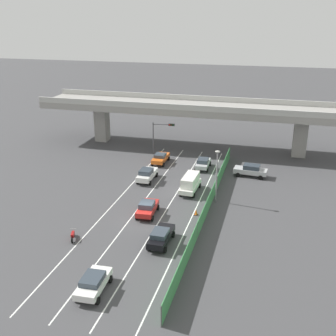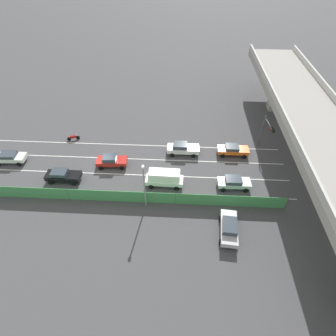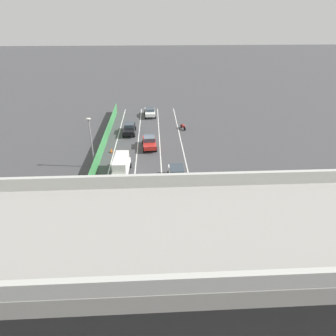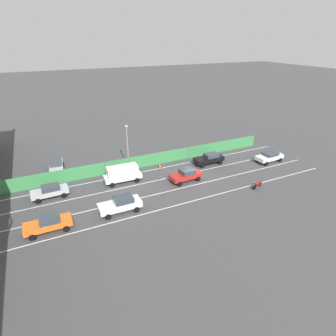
{
  "view_description": "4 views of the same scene",
  "coord_description": "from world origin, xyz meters",
  "px_view_note": "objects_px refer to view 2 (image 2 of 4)",
  "views": [
    {
      "loc": [
        13.38,
        -39.92,
        21.68
      ],
      "look_at": [
        -0.36,
        11.23,
        2.09
      ],
      "focal_mm": 44.97,
      "sensor_mm": 36.0,
      "label": 1
    },
    {
      "loc": [
        27.84,
        10.68,
        25.93
      ],
      "look_at": [
        1.21,
        9.24,
        1.09
      ],
      "focal_mm": 28.92,
      "sensor_mm": 36.0,
      "label": 2
    },
    {
      "loc": [
        -0.87,
        39.54,
        17.31
      ],
      "look_at": [
        -2.34,
        10.59,
        1.6
      ],
      "focal_mm": 30.61,
      "sensor_mm": 36.0,
      "label": 3
    },
    {
      "loc": [
        -28.75,
        17.57,
        17.49
      ],
      "look_at": [
        1.03,
        3.31,
        1.83
      ],
      "focal_mm": 29.71,
      "sensor_mm": 36.0,
      "label": 4
    }
  ],
  "objects_px": {
    "traffic_light": "(266,130)",
    "street_lamp": "(144,182)",
    "car_sedan_black": "(63,175)",
    "car_sedan_silver": "(234,182)",
    "car_hatchback_white": "(10,157)",
    "car_van_white": "(164,177)",
    "motorcycle": "(73,137)",
    "parked_wagon_silver": "(229,228)",
    "traffic_cone": "(114,192)",
    "car_sedan_red": "(111,161)",
    "car_taxi_orange": "(233,150)",
    "car_sedan_white": "(182,148)"
  },
  "relations": [
    {
      "from": "traffic_light",
      "to": "street_lamp",
      "type": "bearing_deg",
      "value": -54.26
    },
    {
      "from": "car_sedan_black",
      "to": "traffic_light",
      "type": "xyz_separation_m",
      "value": [
        -7.86,
        27.5,
        2.84
      ]
    },
    {
      "from": "car_sedan_black",
      "to": "car_sedan_silver",
      "type": "bearing_deg",
      "value": 89.89
    },
    {
      "from": "car_hatchback_white",
      "to": "car_van_white",
      "type": "distance_m",
      "value": 22.53
    },
    {
      "from": "car_hatchback_white",
      "to": "motorcycle",
      "type": "distance_m",
      "value": 9.23
    },
    {
      "from": "parked_wagon_silver",
      "to": "traffic_light",
      "type": "distance_m",
      "value": 16.54
    },
    {
      "from": "car_van_white",
      "to": "street_lamp",
      "type": "xyz_separation_m",
      "value": [
        3.62,
        -2.02,
        2.73
      ]
    },
    {
      "from": "car_van_white",
      "to": "car_sedan_black",
      "type": "distance_m",
      "value": 13.49
    },
    {
      "from": "car_van_white",
      "to": "car_sedan_black",
      "type": "relative_size",
      "value": 1.08
    },
    {
      "from": "traffic_light",
      "to": "street_lamp",
      "type": "distance_m",
      "value": 19.76
    },
    {
      "from": "traffic_cone",
      "to": "traffic_light",
      "type": "bearing_deg",
      "value": 116.16
    },
    {
      "from": "car_sedan_red",
      "to": "car_sedan_black",
      "type": "xyz_separation_m",
      "value": [
        3.26,
        -5.81,
        -0.01
      ]
    },
    {
      "from": "car_van_white",
      "to": "car_taxi_orange",
      "type": "bearing_deg",
      "value": 124.92
    },
    {
      "from": "motorcycle",
      "to": "street_lamp",
      "type": "height_order",
      "value": "street_lamp"
    },
    {
      "from": "parked_wagon_silver",
      "to": "traffic_light",
      "type": "xyz_separation_m",
      "value": [
        -14.98,
        6.44,
        2.79
      ]
    },
    {
      "from": "car_hatchback_white",
      "to": "car_sedan_white",
      "type": "height_order",
      "value": "car_sedan_white"
    },
    {
      "from": "car_sedan_silver",
      "to": "parked_wagon_silver",
      "type": "xyz_separation_m",
      "value": [
        7.08,
        -1.41,
        0.08
      ]
    },
    {
      "from": "car_sedan_silver",
      "to": "traffic_light",
      "type": "distance_m",
      "value": 9.79
    },
    {
      "from": "car_sedan_white",
      "to": "traffic_cone",
      "type": "relative_size",
      "value": 6.8
    },
    {
      "from": "car_van_white",
      "to": "car_taxi_orange",
      "type": "relative_size",
      "value": 1.09
    },
    {
      "from": "car_taxi_orange",
      "to": "car_van_white",
      "type": "bearing_deg",
      "value": -55.08
    },
    {
      "from": "car_taxi_orange",
      "to": "car_sedan_black",
      "type": "relative_size",
      "value": 0.99
    },
    {
      "from": "car_sedan_red",
      "to": "traffic_light",
      "type": "relative_size",
      "value": 0.82
    },
    {
      "from": "car_hatchback_white",
      "to": "car_van_white",
      "type": "bearing_deg",
      "value": 81.47
    },
    {
      "from": "car_van_white",
      "to": "car_sedan_black",
      "type": "bearing_deg",
      "value": -90.27
    },
    {
      "from": "parked_wagon_silver",
      "to": "traffic_cone",
      "type": "xyz_separation_m",
      "value": [
        -5.02,
        -13.83,
        -0.63
      ]
    },
    {
      "from": "car_sedan_red",
      "to": "car_sedan_white",
      "type": "distance_m",
      "value": 10.43
    },
    {
      "from": "traffic_light",
      "to": "car_sedan_red",
      "type": "bearing_deg",
      "value": -78.04
    },
    {
      "from": "car_sedan_white",
      "to": "car_sedan_silver",
      "type": "bearing_deg",
      "value": 45.9
    },
    {
      "from": "car_sedan_black",
      "to": "traffic_cone",
      "type": "distance_m",
      "value": 7.55
    },
    {
      "from": "traffic_light",
      "to": "car_sedan_silver",
      "type": "bearing_deg",
      "value": -32.47
    },
    {
      "from": "car_sedan_white",
      "to": "street_lamp",
      "type": "distance_m",
      "value": 11.45
    },
    {
      "from": "traffic_cone",
      "to": "car_hatchback_white",
      "type": "bearing_deg",
      "value": -108.54
    },
    {
      "from": "car_sedan_white",
      "to": "car_taxi_orange",
      "type": "xyz_separation_m",
      "value": [
        -0.2,
        7.42,
        -0.1
      ]
    },
    {
      "from": "car_taxi_orange",
      "to": "parked_wagon_silver",
      "type": "xyz_separation_m",
      "value": [
        13.8,
        -2.09,
        0.09
      ]
    },
    {
      "from": "car_sedan_silver",
      "to": "car_sedan_white",
      "type": "distance_m",
      "value": 9.39
    },
    {
      "from": "car_sedan_silver",
      "to": "car_van_white",
      "type": "distance_m",
      "value": 9.0
    },
    {
      "from": "street_lamp",
      "to": "car_sedan_black",
      "type": "bearing_deg",
      "value": -107.82
    },
    {
      "from": "car_taxi_orange",
      "to": "traffic_light",
      "type": "distance_m",
      "value": 5.35
    },
    {
      "from": "car_sedan_red",
      "to": "street_lamp",
      "type": "distance_m",
      "value": 9.48
    },
    {
      "from": "motorcycle",
      "to": "street_lamp",
      "type": "xyz_separation_m",
      "value": [
        12.58,
        12.94,
        3.55
      ]
    },
    {
      "from": "car_hatchback_white",
      "to": "car_sedan_white",
      "type": "bearing_deg",
      "value": 97.46
    },
    {
      "from": "parked_wagon_silver",
      "to": "car_sedan_red",
      "type": "bearing_deg",
      "value": -124.25
    },
    {
      "from": "car_taxi_orange",
      "to": "car_sedan_black",
      "type": "xyz_separation_m",
      "value": [
        6.68,
        -23.15,
        0.04
      ]
    },
    {
      "from": "car_sedan_silver",
      "to": "traffic_light",
      "type": "relative_size",
      "value": 0.81
    },
    {
      "from": "car_sedan_red",
      "to": "car_sedan_white",
      "type": "relative_size",
      "value": 0.92
    },
    {
      "from": "car_sedan_black",
      "to": "parked_wagon_silver",
      "type": "relative_size",
      "value": 0.97
    },
    {
      "from": "car_hatchback_white",
      "to": "car_sedan_silver",
      "type": "distance_m",
      "value": 31.44
    },
    {
      "from": "car_sedan_silver",
      "to": "car_sedan_red",
      "type": "xyz_separation_m",
      "value": [
        -3.31,
        -16.66,
        0.03
      ]
    },
    {
      "from": "car_sedan_black",
      "to": "street_lamp",
      "type": "bearing_deg",
      "value": 72.18
    }
  ]
}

